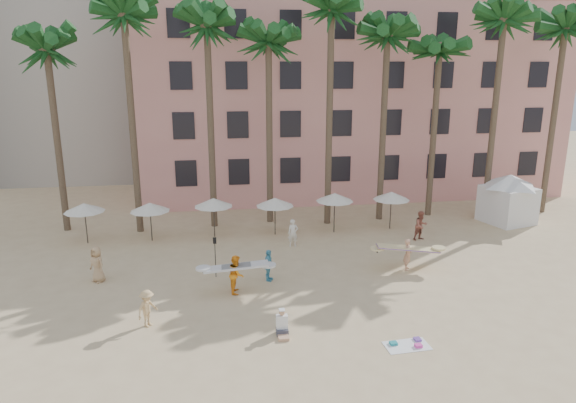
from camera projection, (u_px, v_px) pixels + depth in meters
The scene contains 11 objects.
ground at pixel (332, 324), 22.45m from camera, with size 120.00×120.00×0.00m, color #D1B789.
pink_hotel at pixel (345, 99), 46.21m from camera, with size 35.00×14.00×16.00m, color #E7988C.
palm_row at pixel (292, 33), 33.51m from camera, with size 44.40×5.40×16.30m.
umbrella_row at pixel (244, 202), 33.39m from camera, with size 22.50×2.70×2.73m.
cabana at pixel (509, 194), 36.41m from camera, with size 5.57×5.57×3.50m.
beach_towel at pixel (408, 345), 20.71m from camera, with size 1.86×1.12×0.14m.
carrier_yellow at pixel (408, 252), 28.17m from camera, with size 3.46×1.16×1.77m.
carrier_white at pixel (236, 273), 25.32m from camera, with size 3.21×1.00×1.93m.
beachgoers at pixel (259, 257), 27.80m from camera, with size 20.34×10.23×1.92m.
paddle at pixel (215, 252), 27.05m from camera, with size 0.18×0.04×2.23m.
seated_man at pixel (282, 326), 21.46m from camera, with size 0.49×0.86×1.12m.
Camera 1 is at (-4.81, -19.82, 10.98)m, focal length 32.00 mm.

